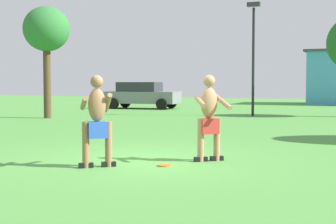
% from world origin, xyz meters
% --- Properties ---
extents(ground_plane, '(80.00, 80.00, 0.00)m').
position_xyz_m(ground_plane, '(0.00, 0.00, 0.00)').
color(ground_plane, '#4C8E3D').
extents(player_near, '(0.80, 0.78, 1.70)m').
position_xyz_m(player_near, '(1.23, 0.47, 0.90)').
color(player_near, black).
rests_on(player_near, ground_plane).
extents(player_in_blue, '(0.75, 0.79, 1.69)m').
position_xyz_m(player_in_blue, '(-0.44, -1.01, 0.89)').
color(player_in_blue, black).
rests_on(player_in_blue, ground_plane).
extents(frisbee, '(0.26, 0.26, 0.03)m').
position_xyz_m(frisbee, '(0.66, -0.41, 0.01)').
color(frisbee, orange).
rests_on(frisbee, ground_plane).
extents(car_gray_near_post, '(4.43, 2.31, 1.58)m').
position_xyz_m(car_gray_near_post, '(-8.81, 18.14, 0.82)').
color(car_gray_near_post, slate).
rests_on(car_gray_near_post, ground_plane).
extents(lamp_post, '(0.60, 0.24, 5.22)m').
position_xyz_m(lamp_post, '(-1.13, 14.04, 3.24)').
color(lamp_post, black).
rests_on(lamp_post, ground_plane).
extents(tree_left_field, '(2.01, 2.01, 4.84)m').
position_xyz_m(tree_left_field, '(-9.08, 9.26, 3.78)').
color(tree_left_field, '#4C3823').
rests_on(tree_left_field, ground_plane).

